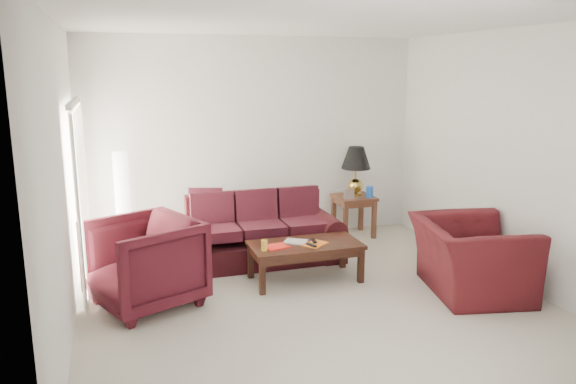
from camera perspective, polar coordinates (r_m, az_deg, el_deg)
The scene contains 19 objects.
floor at distance 6.44m, azimuth 2.32°, elevation -10.74°, with size 5.00×5.00×0.00m, color #BAB19F.
blinds at distance 7.03m, azimuth -20.35°, elevation -0.28°, with size 0.10×2.00×2.16m, color silver.
sofa at distance 7.46m, azimuth -2.87°, elevation -3.86°, with size 2.17×0.94×0.89m, color black, non-canonical shape.
throw_pillow at distance 7.75m, azimuth -8.36°, elevation -1.23°, with size 0.45×0.13×0.45m, color black.
end_table at distance 8.72m, azimuth 6.67°, elevation -2.41°, with size 0.57×0.57×0.63m, color #58291E, non-canonical shape.
table_lamp at distance 8.64m, azimuth 6.89°, elevation 2.12°, with size 0.45×0.45×0.75m, color #B39038, non-canonical shape.
clock at distance 8.44m, azimuth 6.23°, elevation -0.18°, with size 0.15×0.05×0.15m, color silver.
blue_canister at distance 8.57m, azimuth 8.29°, elevation 0.02°, with size 0.11×0.11×0.17m, color blue.
picture_frame at distance 8.70m, azimuth 5.52°, elevation 0.27°, with size 0.13×0.02×0.17m, color silver.
floor_lamp at distance 7.96m, azimuth -16.42°, elevation -1.16°, with size 0.24×0.24×1.47m, color white, non-canonical shape.
armchair_left at distance 6.28m, azimuth -14.42°, elevation -6.99°, with size 1.04×1.07×0.97m, color #3A0D14.
armchair_right at distance 6.79m, azimuth 18.05°, elevation -6.35°, with size 1.29×1.12×0.84m, color #3E0E11.
coffee_table at distance 6.88m, azimuth 1.75°, elevation -7.09°, with size 1.34×0.67×0.47m, color black, non-canonical shape.
magazine_red at distance 6.64m, azimuth -1.19°, elevation -5.59°, with size 0.28×0.21×0.02m, color red.
magazine_white at distance 6.85m, azimuth 0.79°, elevation -5.04°, with size 0.27×0.20×0.02m, color silver.
magazine_orange at distance 6.76m, azimuth 2.82°, elevation -5.29°, with size 0.27×0.20×0.02m, color orange.
remote_a at distance 6.66m, azimuth 2.38°, elevation -5.39°, with size 0.05×0.16×0.02m, color black.
remote_b at distance 6.81m, azimuth 2.64°, elevation -4.98°, with size 0.05×0.16×0.02m, color black.
yellow_glass at distance 6.52m, azimuth -2.43°, elevation -5.44°, with size 0.07×0.07×0.13m, color yellow.
Camera 1 is at (-2.02, -5.56, 2.53)m, focal length 35.00 mm.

